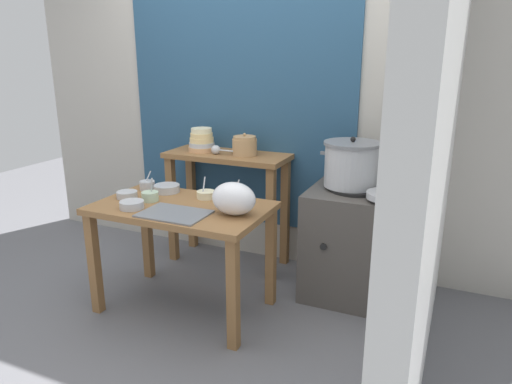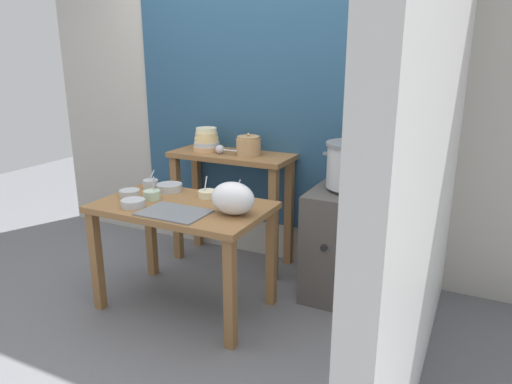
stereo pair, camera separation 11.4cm
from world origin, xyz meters
The scene contains 20 objects.
ground_plane centered at (0.00, 0.00, 0.00)m, with size 9.00×9.00×0.00m, color slate.
wall_back centered at (0.08, 1.10, 1.30)m, with size 4.40×0.12×2.60m.
wall_right centered at (1.40, 0.20, 1.30)m, with size 0.30×3.20×2.60m.
prep_table centered at (-0.08, 0.06, 0.61)m, with size 1.10×0.66×0.72m.
back_shelf_table centered at (-0.15, 0.83, 0.68)m, with size 0.96×0.40×0.90m.
stove_block centered at (0.88, 0.70, 0.38)m, with size 0.60×0.61×0.78m.
steamer_pot centered at (0.84, 0.72, 0.93)m, with size 0.43×0.38×0.34m.
clay_pot centered at (0.00, 0.83, 0.97)m, with size 0.19×0.19×0.17m.
bowl_stack_enamel centered at (-0.37, 0.83, 0.98)m, with size 0.21×0.21×0.18m.
ladle centered at (-0.20, 0.77, 0.94)m, with size 0.27×0.07×0.07m.
serving_tray centered at (-0.02, -0.11, 0.72)m, with size 0.40×0.28×0.01m, color slate.
plastic_bag centered at (0.31, 0.03, 0.82)m, with size 0.27×0.19×0.20m, color white.
wide_pan centered at (1.12, 0.53, 0.80)m, with size 0.26×0.26×0.04m, color #B7BABF.
prep_bowl_0 centered at (0.20, 0.28, 0.75)m, with size 0.15×0.15×0.14m.
prep_bowl_1 centered at (-0.33, 0.27, 0.75)m, with size 0.18×0.18×0.05m.
prep_bowl_2 centered at (-0.49, 0.04, 0.74)m, with size 0.14×0.14×0.04m.
prep_bowl_3 centered at (-0.32, -0.12, 0.75)m, with size 0.15×0.15×0.05m.
prep_bowl_4 centered at (-0.49, 0.26, 0.76)m, with size 0.11×0.11×0.13m.
prep_bowl_5 centered at (-0.01, 0.25, 0.75)m, with size 0.12×0.12×0.14m.
prep_bowl_6 centered at (-0.31, 0.05, 0.75)m, with size 0.11×0.11×0.16m.
Camera 1 is at (1.50, -2.33, 1.64)m, focal length 32.99 mm.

